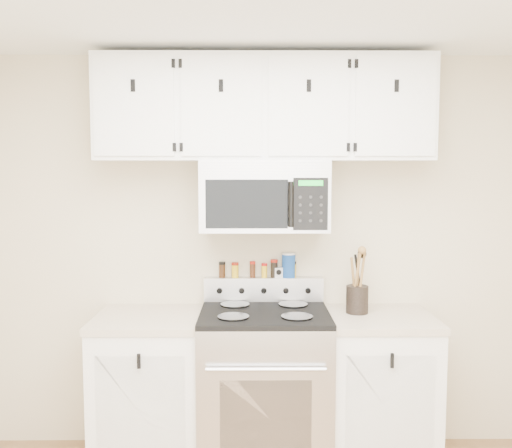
% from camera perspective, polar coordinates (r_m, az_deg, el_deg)
% --- Properties ---
extents(back_wall, '(3.50, 0.01, 2.50)m').
position_cam_1_polar(back_wall, '(3.67, 0.76, -2.96)').
color(back_wall, '#C4B793').
rests_on(back_wall, floor).
extents(range, '(0.76, 0.65, 1.10)m').
position_cam_1_polar(range, '(3.56, 0.85, -15.97)').
color(range, '#B7B7BA').
rests_on(range, floor).
extents(base_cabinet_left, '(0.64, 0.62, 0.92)m').
position_cam_1_polar(base_cabinet_left, '(3.64, -10.53, -15.99)').
color(base_cabinet_left, white).
rests_on(base_cabinet_left, floor).
extents(base_cabinet_right, '(0.64, 0.62, 0.92)m').
position_cam_1_polar(base_cabinet_right, '(3.67, 12.12, -15.86)').
color(base_cabinet_right, white).
rests_on(base_cabinet_right, floor).
extents(microwave, '(0.76, 0.44, 0.42)m').
position_cam_1_polar(microwave, '(3.44, 0.84, 2.85)').
color(microwave, '#9E9EA3').
rests_on(microwave, back_wall).
extents(upper_cabinets, '(2.00, 0.35, 0.62)m').
position_cam_1_polar(upper_cabinets, '(3.49, 0.83, 11.44)').
color(upper_cabinets, white).
rests_on(upper_cabinets, back_wall).
extents(utensil_crock, '(0.13, 0.13, 0.39)m').
position_cam_1_polar(utensil_crock, '(3.53, 10.08, -7.21)').
color(utensil_crock, black).
rests_on(utensil_crock, base_cabinet_right).
extents(kitchen_timer, '(0.06, 0.05, 0.07)m').
position_cam_1_polar(kitchen_timer, '(3.66, 2.27, -4.85)').
color(kitchen_timer, silver).
rests_on(kitchen_timer, range).
extents(salt_canister, '(0.09, 0.09, 0.16)m').
position_cam_1_polar(salt_canister, '(3.65, 3.28, -4.12)').
color(salt_canister, '#154396').
rests_on(salt_canister, range).
extents(spice_jar_0, '(0.04, 0.04, 0.10)m').
position_cam_1_polar(spice_jar_0, '(3.66, -3.42, -4.58)').
color(spice_jar_0, '#391F0D').
rests_on(spice_jar_0, range).
extents(spice_jar_1, '(0.05, 0.05, 0.10)m').
position_cam_1_polar(spice_jar_1, '(3.65, -2.10, -4.61)').
color(spice_jar_1, gold).
rests_on(spice_jar_1, range).
extents(spice_jar_2, '(0.04, 0.04, 0.10)m').
position_cam_1_polar(spice_jar_2, '(3.65, -0.34, -4.55)').
color(spice_jar_2, '#42200F').
rests_on(spice_jar_2, range).
extents(spice_jar_3, '(0.04, 0.04, 0.09)m').
position_cam_1_polar(spice_jar_3, '(3.65, 0.84, -4.65)').
color(spice_jar_3, gold).
rests_on(spice_jar_3, range).
extents(spice_jar_4, '(0.05, 0.05, 0.12)m').
position_cam_1_polar(spice_jar_4, '(3.65, 1.82, -4.46)').
color(spice_jar_4, black).
rests_on(spice_jar_4, range).
extents(spice_jar_5, '(0.04, 0.04, 0.10)m').
position_cam_1_polar(spice_jar_5, '(3.66, 3.52, -4.58)').
color(spice_jar_5, '#3B220E').
rests_on(spice_jar_5, range).
extents(spice_jar_6, '(0.04, 0.04, 0.10)m').
position_cam_1_polar(spice_jar_6, '(3.66, 3.75, -4.55)').
color(spice_jar_6, gold).
rests_on(spice_jar_6, range).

